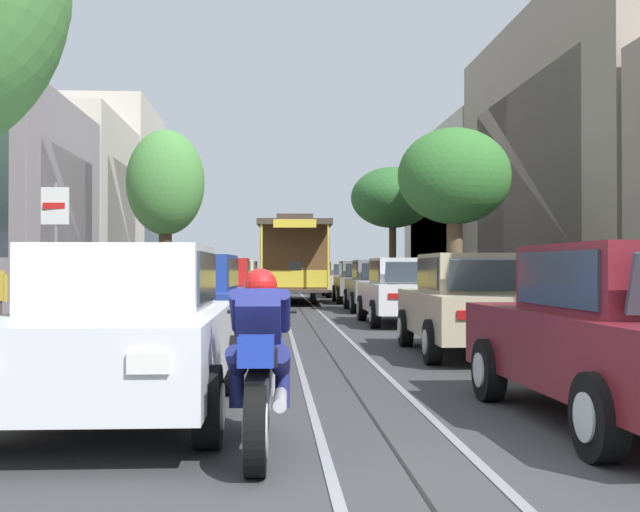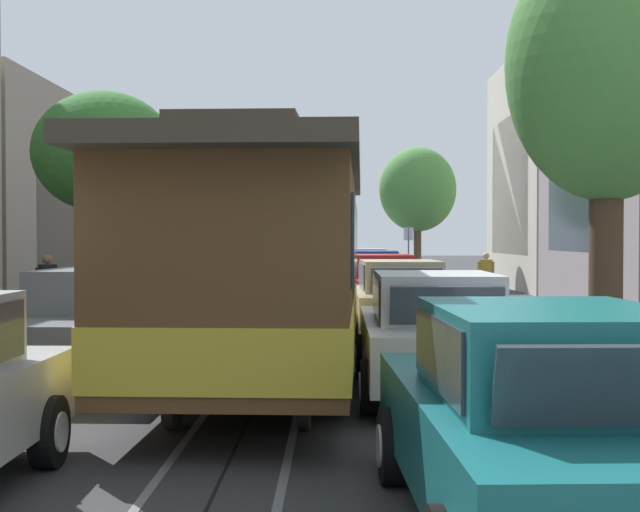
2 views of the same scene
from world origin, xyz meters
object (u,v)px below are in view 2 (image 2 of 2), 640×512
(street_tree_kerb_right_near, at_px, (189,170))
(motorcycle_with_rider, at_px, (336,270))
(parked_car_white_mid_right, at_px, (218,282))
(pedestrian_on_right_pavement, at_px, (48,286))
(street_sign_post, at_px, (408,250))
(parked_car_grey_fifth_right, at_px, (95,324))
(street_tree_kerb_right_second, at_px, (103,155))
(parked_car_white_fifth_left, at_px, (434,333))
(parked_car_teal_sixth_left, at_px, (546,422))
(pedestrian_on_left_pavement, at_px, (486,273))
(parked_car_red_mid_left, at_px, (383,284))
(parked_car_grey_fourth_right, at_px, (174,297))
(parked_car_beige_fourth_left, at_px, (399,300))
(street_tree_kerb_left_second, at_px, (607,70))
(parked_car_beige_second_right, at_px, (244,272))
(parked_car_maroon_near_right, at_px, (259,267))
(cable_car_trolley, at_px, (261,266))
(parked_car_blue_second_left, at_px, (376,274))
(street_tree_kerb_left_near, at_px, (418,190))
(parked_car_white_near_left, at_px, (367,267))

(street_tree_kerb_right_near, height_order, motorcycle_with_rider, street_tree_kerb_right_near)
(parked_car_white_mid_right, bearing_deg, pedestrian_on_right_pavement, 53.94)
(parked_car_white_mid_right, relative_size, street_sign_post, 1.77)
(parked_car_grey_fifth_right, relative_size, street_tree_kerb_right_near, 0.67)
(street_tree_kerb_right_second, height_order, motorcycle_with_rider, street_tree_kerb_right_second)
(parked_car_white_fifth_left, bearing_deg, parked_car_teal_sixth_left, 91.40)
(parked_car_teal_sixth_left, height_order, motorcycle_with_rider, parked_car_teal_sixth_left)
(motorcycle_with_rider, bearing_deg, pedestrian_on_right_pavement, 70.00)
(street_sign_post, bearing_deg, pedestrian_on_left_pavement, 117.47)
(parked_car_red_mid_left, relative_size, parked_car_grey_fifth_right, 0.99)
(parked_car_red_mid_left, bearing_deg, parked_car_grey_fourth_right, 47.64)
(pedestrian_on_right_pavement, bearing_deg, parked_car_beige_fourth_left, 163.61)
(parked_car_white_mid_right, height_order, motorcycle_with_rider, parked_car_white_mid_right)
(street_tree_kerb_left_second, bearing_deg, pedestrian_on_left_pavement, -93.61)
(parked_car_beige_second_right, bearing_deg, street_tree_kerb_right_near, -55.48)
(parked_car_teal_sixth_left, xyz_separation_m, parked_car_maroon_near_right, (4.60, -30.84, 0.00))
(parked_car_beige_fourth_left, height_order, pedestrian_on_left_pavement, parked_car_beige_fourth_left)
(parked_car_white_mid_right, bearing_deg, parked_car_grey_fifth_right, 89.06)
(parked_car_red_mid_left, xyz_separation_m, parked_car_teal_sixth_left, (-0.14, 17.50, 0.00))
(parked_car_white_fifth_left, distance_m, street_tree_kerb_right_near, 24.66)
(parked_car_beige_second_right, distance_m, parked_car_grey_fifth_right, 18.52)
(parked_car_maroon_near_right, height_order, pedestrian_on_right_pavement, pedestrian_on_right_pavement)
(street_tree_kerb_left_second, relative_size, street_tree_kerb_right_second, 1.20)
(parked_car_red_mid_left, xyz_separation_m, pedestrian_on_right_pavement, (7.74, 3.68, 0.14))
(parked_car_grey_fourth_right, relative_size, cable_car_trolley, 0.48)
(parked_car_blue_second_left, relative_size, parked_car_teal_sixth_left, 1.00)
(motorcycle_with_rider, height_order, street_sign_post, street_sign_post)
(street_tree_kerb_left_near, xyz_separation_m, street_tree_kerb_right_second, (8.70, 15.93, -0.03))
(pedestrian_on_right_pavement, bearing_deg, parked_car_beige_second_right, -106.14)
(parked_car_white_fifth_left, distance_m, pedestrian_on_left_pavement, 17.82)
(parked_car_beige_fourth_left, xyz_separation_m, parked_car_white_mid_right, (4.49, -6.73, 0.00))
(parked_car_white_near_left, bearing_deg, parked_car_white_fifth_left, 89.93)
(parked_car_blue_second_left, distance_m, parked_car_teal_sixth_left, 23.73)
(parked_car_grey_fifth_right, bearing_deg, parked_car_grey_fourth_right, -90.54)
(parked_car_beige_fourth_left, xyz_separation_m, street_tree_kerb_left_second, (-2.64, 4.66, 3.64))
(parked_car_beige_second_right, distance_m, street_tree_kerb_right_near, 5.91)
(parked_car_blue_second_left, height_order, street_tree_kerb_right_near, street_tree_kerb_right_near)
(parked_car_red_mid_left, height_order, parked_car_grey_fourth_right, same)
(parked_car_maroon_near_right, bearing_deg, street_tree_kerb_right_near, 39.30)
(cable_car_trolley, distance_m, pedestrian_on_left_pavement, 18.37)
(street_tree_kerb_right_second, bearing_deg, parked_car_blue_second_left, -125.37)
(street_tree_kerb_left_near, bearing_deg, motorcycle_with_rider, -24.08)
(motorcycle_with_rider, bearing_deg, parked_car_white_mid_right, 76.34)
(parked_car_beige_fourth_left, distance_m, motorcycle_with_rider, 20.22)
(street_tree_kerb_left_second, bearing_deg, parked_car_blue_second_left, -81.44)
(parked_car_white_near_left, height_order, parked_car_white_mid_right, same)
(parked_car_teal_sixth_left, distance_m, street_tree_kerb_left_second, 8.17)
(parked_car_red_mid_left, relative_size, street_tree_kerb_left_second, 0.67)
(parked_car_teal_sixth_left, bearing_deg, cable_car_trolley, -66.66)
(parked_car_teal_sixth_left, distance_m, street_sign_post, 27.10)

